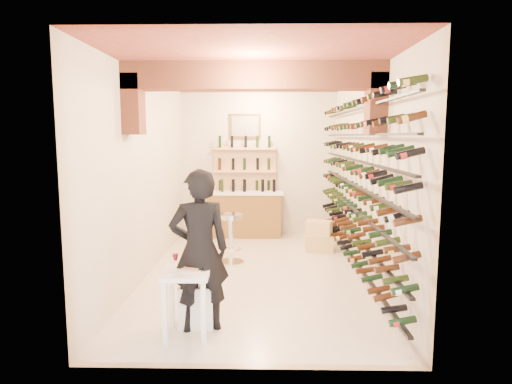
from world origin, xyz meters
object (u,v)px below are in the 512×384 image
wine_rack (352,179)px  crate_lower (319,243)px  person (199,250)px  tasting_table (186,283)px  white_stool (197,304)px  chrome_barstool (231,235)px  back_counter (245,213)px

wine_rack → crate_lower: 2.01m
person → tasting_table: bearing=39.4°
wine_rack → white_stool: (-2.19, -1.99, -1.30)m
wine_rack → chrome_barstool: (-1.98, 0.54, -1.04)m
tasting_table → white_stool: 0.47m
tasting_table → chrome_barstool: (0.28, 2.83, -0.10)m
wine_rack → chrome_barstool: 2.29m
back_counter → person: bearing=-93.6°
wine_rack → white_stool: size_ratio=11.45×
back_counter → tasting_table: (-0.42, -4.94, 0.08)m
crate_lower → chrome_barstool: bearing=-151.9°
tasting_table → chrome_barstool: 2.84m
tasting_table → chrome_barstool: size_ratio=1.03×
back_counter → tasting_table: back_counter is taller
wine_rack → chrome_barstool: wine_rack is taller
back_counter → chrome_barstool: bearing=-93.9°
white_stool → crate_lower: 3.89m
person → chrome_barstool: (0.15, 2.65, -0.42)m
wine_rack → tasting_table: wine_rack is taller
white_stool → chrome_barstool: (0.21, 2.53, 0.26)m
wine_rack → back_counter: wine_rack is taller
wine_rack → chrome_barstool: bearing=164.8°
person → crate_lower: person is taller
white_stool → tasting_table: bearing=-102.0°
tasting_table → crate_lower: 4.20m
wine_rack → tasting_table: (-2.25, -2.29, -0.94)m
back_counter → white_stool: size_ratio=3.41×
tasting_table → person: bearing=53.3°
chrome_barstool → crate_lower: chrome_barstool is taller
chrome_barstool → back_counter: bearing=86.1°
chrome_barstool → wine_rack: bearing=-15.2°
person → chrome_barstool: bearing=-109.1°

